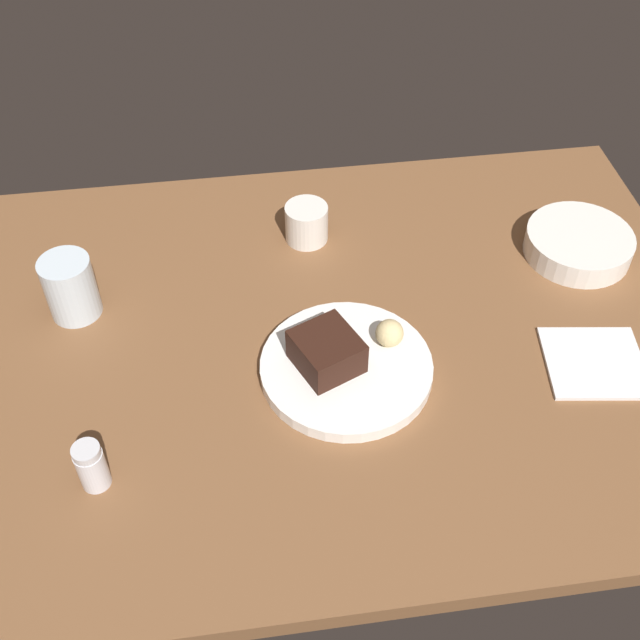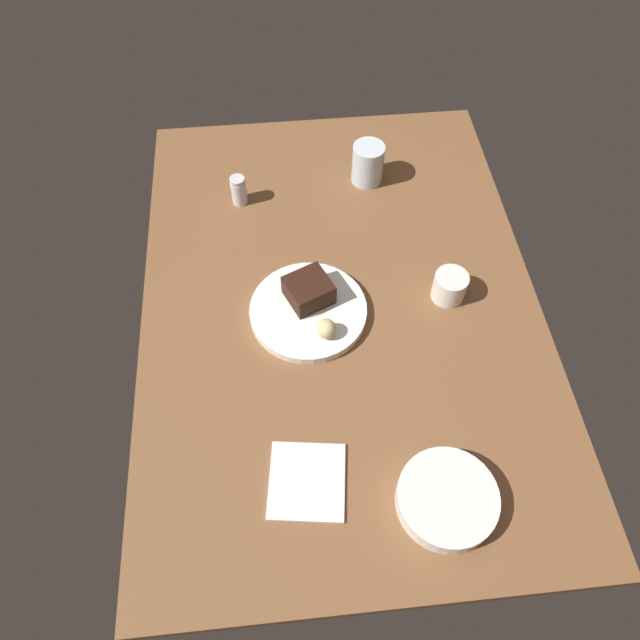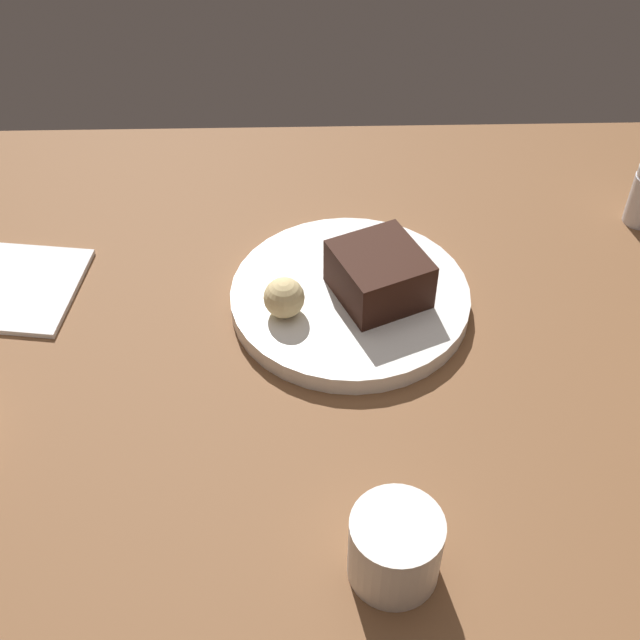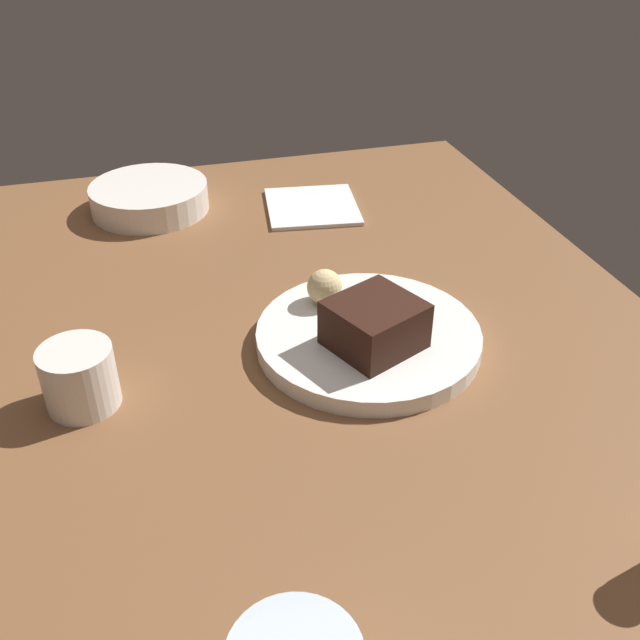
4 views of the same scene
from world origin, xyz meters
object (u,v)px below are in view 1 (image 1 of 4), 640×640
object	(u,v)px
bread_roll	(389,333)
salt_shaker	(91,466)
water_glass	(70,287)
chocolate_cake_slice	(326,351)
coffee_cup	(307,223)
side_bowl	(578,244)
folded_napkin	(594,363)
dessert_plate	(346,368)

from	to	relation	value
bread_roll	salt_shaker	world-z (taller)	salt_shaker
water_glass	chocolate_cake_slice	bearing A→B (deg)	154.08
coffee_cup	side_bowl	bearing A→B (deg)	167.06
chocolate_cake_slice	water_glass	xyz separation A→B (cm)	(35.93, -17.46, 0.44)
salt_shaker	water_glass	bearing A→B (deg)	-81.64
side_bowl	folded_napkin	bearing A→B (deg)	75.58
water_glass	dessert_plate	bearing A→B (deg)	155.26
bread_roll	water_glass	distance (cm)	47.77
coffee_cup	folded_napkin	distance (cm)	50.18
water_glass	side_bowl	bearing A→B (deg)	-178.46
salt_shaker	coffee_cup	world-z (taller)	salt_shaker
side_bowl	folded_napkin	xyz separation A→B (cm)	(6.01, 23.37, -1.72)
folded_napkin	side_bowl	bearing A→B (deg)	-104.42
coffee_cup	water_glass	bearing A→B (deg)	18.17
dessert_plate	bread_roll	size ratio (longest dim) A/B	6.02
chocolate_cake_slice	folded_napkin	world-z (taller)	chocolate_cake_slice
side_bowl	dessert_plate	bearing A→B (deg)	25.69
side_bowl	folded_napkin	world-z (taller)	side_bowl
dessert_plate	water_glass	bearing A→B (deg)	-24.74
bread_roll	folded_napkin	bearing A→B (deg)	167.53
chocolate_cake_slice	dessert_plate	bearing A→B (deg)	172.11
coffee_cup	dessert_plate	bearing A→B (deg)	93.45
chocolate_cake_slice	salt_shaker	size ratio (longest dim) A/B	1.18
side_bowl	salt_shaker	bearing A→B (deg)	23.80
water_glass	folded_napkin	distance (cm)	77.45
coffee_cup	folded_napkin	size ratio (longest dim) A/B	0.51
dessert_plate	side_bowl	size ratio (longest dim) A/B	1.42
bread_roll	side_bowl	bearing A→B (deg)	-154.09
bread_roll	coffee_cup	size ratio (longest dim) A/B	0.57
bread_roll	folded_napkin	xyz separation A→B (cm)	(-28.93, 6.40, -3.72)
chocolate_cake_slice	folded_napkin	bearing A→B (deg)	174.42
dessert_plate	salt_shaker	bearing A→B (deg)	21.44
dessert_plate	coffee_cup	bearing A→B (deg)	-86.55
side_bowl	coffee_cup	world-z (taller)	coffee_cup
chocolate_cake_slice	folded_napkin	size ratio (longest dim) A/B	0.62
chocolate_cake_slice	bread_roll	xyz separation A→B (cm)	(-9.47, -2.64, -0.53)
salt_shaker	coffee_cup	xyz separation A→B (cm)	(-32.35, -43.39, -0.40)
folded_napkin	coffee_cup	bearing A→B (deg)	-41.72
salt_shaker	side_bowl	distance (cm)	82.81
side_bowl	bread_roll	bearing A→B (deg)	25.91
dessert_plate	folded_napkin	world-z (taller)	dessert_plate
bread_roll	chocolate_cake_slice	bearing A→B (deg)	15.60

